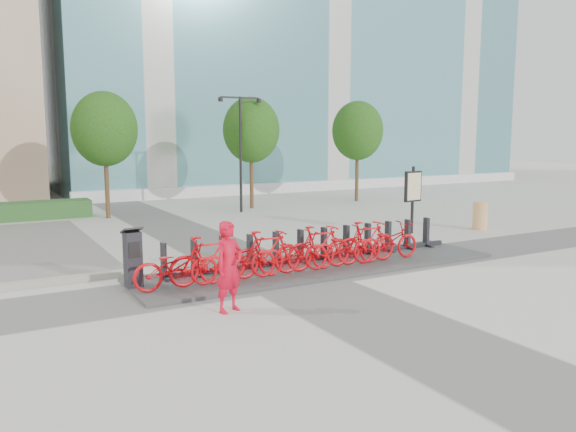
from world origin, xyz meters
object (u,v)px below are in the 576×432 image
bike_0 (176,266)px  kiosk (133,258)px  map_sign (413,189)px  construction_barrel (480,216)px  worker_red (229,267)px

bike_0 → kiosk: size_ratio=1.41×
map_sign → bike_0: bearing=-168.3°
kiosk → construction_barrel: bearing=3.0°
worker_red → map_sign: 10.25m
bike_0 → construction_barrel: bike_0 is taller
kiosk → map_sign: (10.16, 2.58, 0.81)m
bike_0 → map_sign: (9.39, 3.16, 0.95)m
kiosk → worker_red: 2.66m
bike_0 → worker_red: size_ratio=1.07×
kiosk → map_sign: size_ratio=0.57×
bike_0 → construction_barrel: bearing=-78.0°
bike_0 → kiosk: 0.97m
bike_0 → construction_barrel: (12.04, 2.56, -0.07)m
construction_barrel → bike_0: bearing=-168.0°
kiosk → worker_red: (1.21, -2.37, 0.15)m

